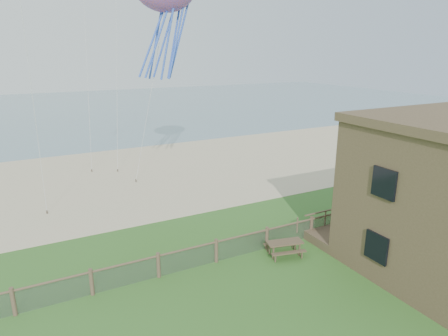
{
  "coord_description": "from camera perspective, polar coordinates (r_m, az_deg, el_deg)",
  "views": [
    {
      "loc": [
        -7.96,
        -9.96,
        10.17
      ],
      "look_at": [
        1.49,
        8.0,
        4.18
      ],
      "focal_mm": 32.0,
      "sensor_mm": 36.0,
      "label": 1
    }
  ],
  "objects": [
    {
      "name": "ground",
      "position": [
        16.32,
        9.18,
        -22.39
      ],
      "size": [
        160.0,
        160.0,
        0.0
      ],
      "primitive_type": "plane",
      "color": "#325E20",
      "rests_on": "ground"
    },
    {
      "name": "sand_beach",
      "position": [
        34.48,
        -13.14,
        -1.16
      ],
      "size": [
        72.0,
        20.0,
        0.02
      ],
      "primitive_type": "cube",
      "color": "#C4AF8D",
      "rests_on": "ground"
    },
    {
      "name": "ocean",
      "position": [
        77.05,
        -21.77,
        7.7
      ],
      "size": [
        160.0,
        68.0,
        0.02
      ],
      "primitive_type": "cube",
      "color": "slate",
      "rests_on": "ground"
    },
    {
      "name": "chainlink_fence",
      "position": [
        20.27,
        -1.12,
        -11.91
      ],
      "size": [
        36.2,
        0.2,
        1.25
      ],
      "primitive_type": null,
      "color": "#4A3B29",
      "rests_on": "ground"
    },
    {
      "name": "motel_deck",
      "position": [
        27.6,
        24.97,
        -6.26
      ],
      "size": [
        15.0,
        2.0,
        0.5
      ],
      "primitive_type": "cube",
      "color": "brown",
      "rests_on": "ground"
    },
    {
      "name": "picnic_table",
      "position": [
        21.21,
        8.63,
        -11.24
      ],
      "size": [
        2.11,
        1.77,
        0.78
      ],
      "primitive_type": null,
      "rotation": [
        0.0,
        0.0,
        -0.23
      ],
      "color": "brown",
      "rests_on": "ground"
    },
    {
      "name": "octopus_kite",
      "position": [
        29.07,
        -8.27,
        20.25
      ],
      "size": [
        4.2,
        3.2,
        8.01
      ],
      "primitive_type": null,
      "rotation": [
        0.0,
        0.0,
        -0.12
      ],
      "color": "#E05023"
    }
  ]
}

